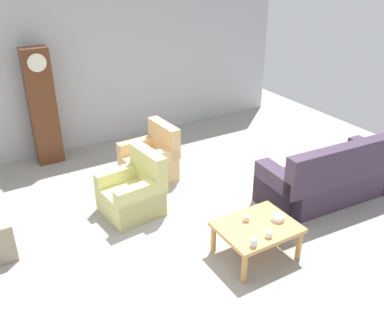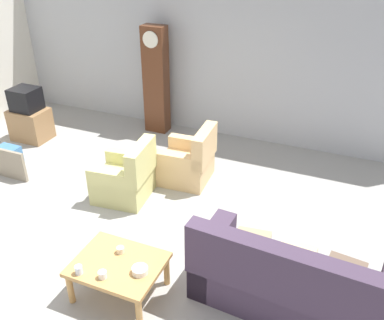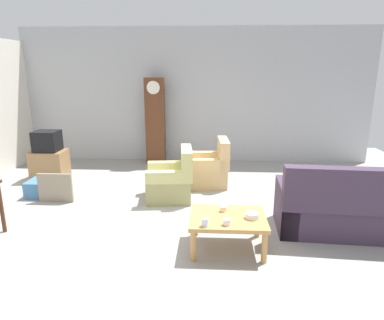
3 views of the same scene
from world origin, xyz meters
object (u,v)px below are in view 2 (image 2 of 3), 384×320
at_px(armchair_olive_far, 188,163).
at_px(storage_box_blue, 4,157).
at_px(couch_floral, 291,285).
at_px(armchair_olive_near, 126,179).
at_px(framed_picture_leaning, 10,164).
at_px(tv_crt, 26,99).
at_px(bowl_white_stacked, 140,270).
at_px(cup_cream_tall, 120,250).
at_px(coffee_table_wood, 118,267).
at_px(grandfather_clock, 156,80).
at_px(cup_white_porcelain, 103,275).
at_px(cup_blue_rimmed, 79,270).
at_px(tv_stand_cabinet, 31,124).

xyz_separation_m(armchair_olive_far, storage_box_blue, (-3.09, -0.79, -0.16)).
xyz_separation_m(couch_floral, armchair_olive_near, (-2.71, 1.20, -0.05)).
relative_size(couch_floral, framed_picture_leaning, 3.59).
bearing_deg(storage_box_blue, armchair_olive_near, -0.51).
relative_size(tv_crt, bowl_white_stacked, 2.82).
xyz_separation_m(framed_picture_leaning, cup_cream_tall, (2.85, -1.27, 0.22)).
distance_m(armchair_olive_far, coffee_table_wood, 2.52).
bearing_deg(grandfather_clock, armchair_olive_near, -74.55).
distance_m(couch_floral, bowl_white_stacked, 1.59).
xyz_separation_m(couch_floral, tv_crt, (-5.39, 2.21, 0.45)).
bearing_deg(coffee_table_wood, framed_picture_leaning, 153.85).
xyz_separation_m(armchair_olive_far, grandfather_clock, (-1.31, 1.50, 0.73)).
bearing_deg(grandfather_clock, cup_white_porcelain, -70.25).
relative_size(framed_picture_leaning, cup_blue_rimmed, 6.13).
relative_size(couch_floral, armchair_olive_near, 2.34).
height_order(cup_blue_rimmed, bowl_white_stacked, cup_blue_rimmed).
distance_m(couch_floral, framed_picture_leaning, 4.79).
bearing_deg(tv_stand_cabinet, grandfather_clock, 32.20).
xyz_separation_m(grandfather_clock, tv_stand_cabinet, (-2.05, -1.29, -0.73)).
bearing_deg(armchair_olive_far, armchair_olive_near, -129.49).
height_order(couch_floral, bowl_white_stacked, couch_floral).
relative_size(storage_box_blue, bowl_white_stacked, 2.75).
bearing_deg(framed_picture_leaning, tv_crt, 118.48).
height_order(couch_floral, armchair_olive_near, couch_floral).
xyz_separation_m(coffee_table_wood, framed_picture_leaning, (-2.90, 1.43, -0.12)).
relative_size(armchair_olive_near, framed_picture_leaning, 1.53).
relative_size(grandfather_clock, framed_picture_leaning, 3.42).
bearing_deg(framed_picture_leaning, coffee_table_wood, -26.15).
bearing_deg(storage_box_blue, bowl_white_stacked, -25.76).
relative_size(coffee_table_wood, cup_blue_rimmed, 9.80).
distance_m(grandfather_clock, storage_box_blue, 3.03).
bearing_deg(cup_white_porcelain, tv_crt, 140.38).
distance_m(tv_crt, cup_blue_rimmed, 4.48).
bearing_deg(coffee_table_wood, storage_box_blue, 152.79).
distance_m(couch_floral, coffee_table_wood, 1.86).
height_order(couch_floral, tv_stand_cabinet, couch_floral).
xyz_separation_m(framed_picture_leaning, storage_box_blue, (-0.43, 0.29, -0.11)).
bearing_deg(couch_floral, coffee_table_wood, -164.45).
bearing_deg(tv_crt, coffee_table_wood, -36.97).
xyz_separation_m(framed_picture_leaning, cup_blue_rimmed, (2.62, -1.72, 0.24)).
relative_size(coffee_table_wood, bowl_white_stacked, 5.64).
height_order(coffee_table_wood, cup_white_porcelain, cup_white_porcelain).
distance_m(framed_picture_leaning, cup_cream_tall, 3.13).
bearing_deg(cup_blue_rimmed, coffee_table_wood, 45.78).
bearing_deg(couch_floral, cup_cream_tall, -169.35).
height_order(coffee_table_wood, grandfather_clock, grandfather_clock).
relative_size(armchair_olive_far, grandfather_clock, 0.45).
bearing_deg(cup_cream_tall, armchair_olive_far, 94.67).
height_order(coffee_table_wood, cup_blue_rimmed, cup_blue_rimmed).
distance_m(armchair_olive_near, armchair_olive_far, 1.05).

